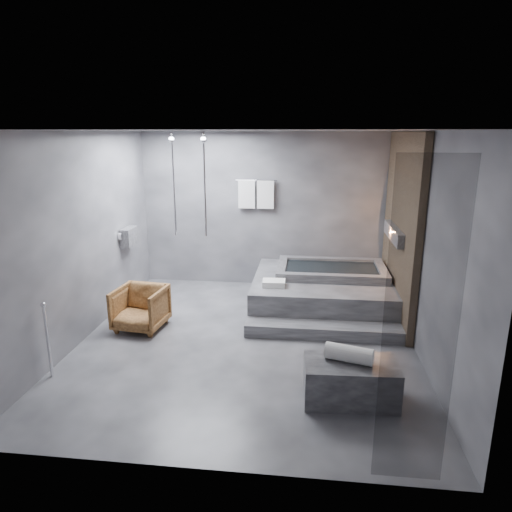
# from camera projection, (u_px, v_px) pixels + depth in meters

# --- Properties ---
(room) EXTENTS (5.00, 5.04, 2.82)m
(room) POSITION_uv_depth(u_px,v_px,m) (278.00, 214.00, 6.02)
(room) COLOR #313134
(room) RESTS_ON ground
(tub_deck) EXTENTS (2.20, 2.00, 0.50)m
(tub_deck) POSITION_uv_depth(u_px,v_px,m) (322.00, 291.00, 7.49)
(tub_deck) COLOR #37373A
(tub_deck) RESTS_ON ground
(tub_step) EXTENTS (2.20, 0.36, 0.18)m
(tub_step) POSITION_uv_depth(u_px,v_px,m) (323.00, 330.00, 6.40)
(tub_step) COLOR #37373A
(tub_step) RESTS_ON ground
(concrete_bench) EXTENTS (1.00, 0.58, 0.44)m
(concrete_bench) POSITION_uv_depth(u_px,v_px,m) (350.00, 382.00, 4.84)
(concrete_bench) COLOR #2D2D2F
(concrete_bench) RESTS_ON ground
(driftwood_chair) EXTENTS (0.75, 0.77, 0.63)m
(driftwood_chair) POSITION_uv_depth(u_px,v_px,m) (140.00, 308.00, 6.61)
(driftwood_chair) COLOR #482912
(driftwood_chair) RESTS_ON ground
(rolled_towel) EXTENTS (0.53, 0.31, 0.18)m
(rolled_towel) POSITION_uv_depth(u_px,v_px,m) (349.00, 354.00, 4.79)
(rolled_towel) COLOR white
(rolled_towel) RESTS_ON concrete_bench
(deck_towel) EXTENTS (0.36, 0.27, 0.09)m
(deck_towel) POSITION_uv_depth(u_px,v_px,m) (274.00, 283.00, 6.98)
(deck_towel) COLOR white
(deck_towel) RESTS_ON tub_deck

